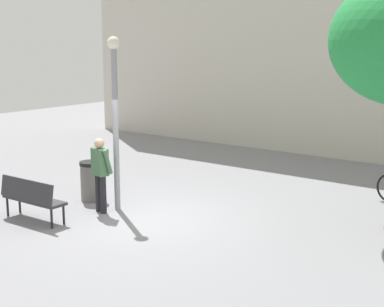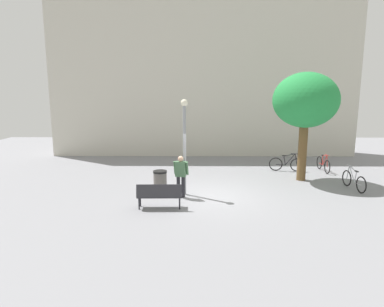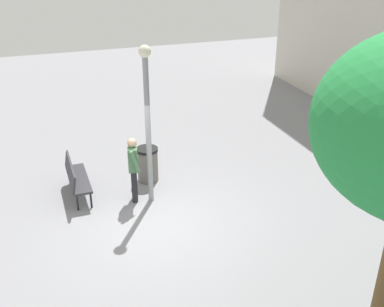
{
  "view_description": "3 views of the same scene",
  "coord_description": "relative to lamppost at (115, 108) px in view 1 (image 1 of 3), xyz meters",
  "views": [
    {
      "loc": [
        7.93,
        -8.74,
        3.78
      ],
      "look_at": [
        0.23,
        1.38,
        1.25
      ],
      "focal_mm": 53.54,
      "sensor_mm": 36.0,
      "label": 1
    },
    {
      "loc": [
        -0.54,
        -12.77,
        4.06
      ],
      "look_at": [
        -0.68,
        1.38,
        1.48
      ],
      "focal_mm": 30.75,
      "sensor_mm": 36.0,
      "label": 2
    },
    {
      "loc": [
        8.56,
        -2.09,
        5.95
      ],
      "look_at": [
        -0.66,
        1.14,
        1.27
      ],
      "focal_mm": 42.59,
      "sensor_mm": 36.0,
      "label": 3
    }
  ],
  "objects": [
    {
      "name": "person_by_lamppost",
      "position": [
        -0.14,
        -0.37,
        -1.35
      ],
      "size": [
        0.63,
        0.38,
        1.67
      ],
      "color": "#232328",
      "rests_on": "ground_plane"
    },
    {
      "name": "trash_bin",
      "position": [
        -1.02,
        0.19,
        -1.84
      ],
      "size": [
        0.57,
        0.57,
        0.94
      ],
      "color": "#66605B",
      "rests_on": "ground_plane"
    },
    {
      "name": "park_bench",
      "position": [
        -0.85,
        -1.71,
        -1.77
      ],
      "size": [
        1.61,
        0.51,
        0.92
      ],
      "color": "#2D2D33",
      "rests_on": "ground_plane"
    },
    {
      "name": "lamppost",
      "position": [
        0.0,
        0.0,
        0.0
      ],
      "size": [
        0.28,
        0.28,
        3.85
      ],
      "color": "gray",
      "rests_on": "ground_plane"
    },
    {
      "name": "building_facade",
      "position": [
        0.97,
        9.32,
        2.63
      ],
      "size": [
        19.83,
        2.0,
        9.89
      ],
      "primitive_type": "cube",
      "color": "beige",
      "rests_on": "ground_plane"
    },
    {
      "name": "ground_plane",
      "position": [
        0.97,
        -0.17,
        -2.32
      ],
      "size": [
        36.0,
        36.0,
        0.0
      ],
      "primitive_type": "plane",
      "color": "gray"
    }
  ]
}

